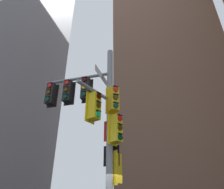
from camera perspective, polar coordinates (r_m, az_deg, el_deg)
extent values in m
cube|color=brown|center=(36.14, 14.86, 7.72)|extent=(14.62, 14.62, 44.53)
cylinder|color=gray|center=(7.69, -0.66, -10.92)|extent=(0.24, 0.24, 7.79)
cylinder|color=gray|center=(9.35, -9.68, 4.33)|extent=(3.08, 0.15, 0.13)
cylinder|color=gray|center=(7.57, -4.75, 0.83)|extent=(0.76, 1.76, 0.13)
cube|color=black|center=(9.02, -6.82, 0.96)|extent=(0.48, 0.03, 1.14)
cube|color=black|center=(8.87, -7.28, 1.54)|extent=(0.34, 0.34, 1.00)
cylinder|color=#360605|center=(8.89, -7.63, 4.11)|extent=(0.20, 0.06, 0.20)
cube|color=black|center=(8.95, -7.60, 4.78)|extent=(0.22, 0.07, 0.02)
cylinder|color=yellow|center=(8.71, -7.78, 2.16)|extent=(0.20, 0.06, 0.20)
cube|color=black|center=(8.77, -7.74, 2.86)|extent=(0.22, 0.07, 0.02)
cylinder|color=#06311C|center=(8.54, -7.93, 0.14)|extent=(0.20, 0.06, 0.20)
cube|color=black|center=(8.59, -7.89, 0.86)|extent=(0.22, 0.07, 0.02)
cube|color=black|center=(9.35, -11.62, 0.25)|extent=(0.48, 0.03, 1.14)
cube|color=black|center=(9.21, -12.15, 0.79)|extent=(0.34, 0.34, 1.00)
cylinder|color=red|center=(9.23, -12.49, 3.27)|extent=(0.20, 0.06, 0.20)
cube|color=black|center=(9.29, -12.43, 3.92)|extent=(0.22, 0.07, 0.02)
cylinder|color=#3C2C06|center=(9.05, -12.71, 1.38)|extent=(0.20, 0.06, 0.20)
cube|color=black|center=(9.11, -12.65, 2.06)|extent=(0.22, 0.07, 0.02)
cylinder|color=#06311C|center=(8.89, -12.95, -0.58)|extent=(0.20, 0.06, 0.20)
cube|color=black|center=(8.94, -12.88, 0.12)|extent=(0.22, 0.07, 0.02)
cube|color=black|center=(9.75, -16.07, -0.41)|extent=(0.48, 0.03, 1.14)
cube|color=black|center=(9.61, -16.64, 0.10)|extent=(0.34, 0.34, 1.00)
cylinder|color=red|center=(9.63, -16.96, 2.48)|extent=(0.20, 0.06, 0.20)
cube|color=black|center=(9.68, -16.88, 3.11)|extent=(0.22, 0.07, 0.02)
cylinder|color=#3C2C06|center=(9.46, -17.25, 0.66)|extent=(0.20, 0.06, 0.20)
cube|color=black|center=(9.51, -17.17, 1.31)|extent=(0.22, 0.07, 0.02)
cylinder|color=#06311C|center=(9.30, -17.55, -1.23)|extent=(0.20, 0.06, 0.20)
cube|color=black|center=(9.35, -17.47, -0.56)|extent=(0.22, 0.07, 0.02)
cube|color=yellow|center=(7.42, -6.05, -3.65)|extent=(0.20, 0.46, 1.14)
cube|color=yellow|center=(7.30, -4.93, -3.29)|extent=(0.44, 0.44, 1.00)
cylinder|color=#360605|center=(7.34, -3.63, -0.43)|extent=(0.13, 0.21, 0.20)
cube|color=black|center=(7.39, -3.57, 0.41)|extent=(0.14, 0.23, 0.02)
cylinder|color=#3C2C06|center=(7.18, -3.72, -2.90)|extent=(0.13, 0.21, 0.20)
cube|color=black|center=(7.23, -3.65, -2.03)|extent=(0.14, 0.23, 0.02)
cylinder|color=#19C672|center=(7.04, -3.80, -5.47)|extent=(0.13, 0.21, 0.20)
cube|color=black|center=(7.09, -3.74, -4.57)|extent=(0.14, 0.23, 0.02)
cube|color=gold|center=(8.06, -0.20, -1.89)|extent=(0.37, 0.35, 1.14)
cube|color=gold|center=(7.91, 0.42, -1.34)|extent=(0.48, 0.48, 1.00)
cylinder|color=red|center=(7.92, 1.07, 1.50)|extent=(0.19, 0.18, 0.20)
cube|color=black|center=(7.97, 1.08, 2.27)|extent=(0.21, 0.20, 0.02)
cylinder|color=#3C2C06|center=(7.75, 1.09, -0.74)|extent=(0.19, 0.18, 0.20)
cube|color=black|center=(7.80, 1.10, 0.06)|extent=(0.21, 0.20, 0.02)
cylinder|color=#06311C|center=(7.59, 1.11, -3.09)|extent=(0.19, 0.18, 0.20)
cube|color=black|center=(7.64, 1.13, -2.26)|extent=(0.21, 0.20, 0.02)
cube|color=yellow|center=(7.64, 0.07, -9.79)|extent=(0.25, 0.44, 1.14)
cube|color=yellow|center=(7.52, 1.14, -9.48)|extent=(0.46, 0.46, 1.00)
cylinder|color=red|center=(7.52, 2.26, -6.61)|extent=(0.14, 0.21, 0.20)
cube|color=black|center=(7.56, 2.28, -5.76)|extent=(0.16, 0.23, 0.02)
cylinder|color=#3C2C06|center=(7.39, 2.31, -9.13)|extent=(0.14, 0.21, 0.20)
cube|color=black|center=(7.43, 2.33, -8.25)|extent=(0.16, 0.23, 0.02)
cylinder|color=#06311C|center=(7.29, 2.37, -11.73)|extent=(0.14, 0.21, 0.20)
cube|color=black|center=(7.32, 2.38, -10.82)|extent=(0.16, 0.23, 0.02)
cube|color=gold|center=(7.52, -0.03, -19.66)|extent=(0.45, 0.22, 1.14)
cube|color=gold|center=(7.67, 0.93, -19.82)|extent=(0.45, 0.45, 1.00)
cylinder|color=red|center=(7.88, 1.86, -17.46)|extent=(0.21, 0.14, 0.20)
cube|color=black|center=(7.91, 1.87, -16.61)|extent=(0.23, 0.15, 0.02)
cylinder|color=#3C2C06|center=(7.82, 1.90, -19.98)|extent=(0.21, 0.14, 0.20)
cube|color=black|center=(7.85, 1.91, -19.12)|extent=(0.23, 0.15, 0.02)
cylinder|color=#06311C|center=(7.78, 1.94, -22.53)|extent=(0.21, 0.14, 0.20)
cube|color=black|center=(7.80, 1.96, -21.66)|extent=(0.23, 0.15, 0.02)
cube|color=white|center=(8.90, -2.71, 4.83)|extent=(0.10, 1.61, 0.28)
cube|color=#19479E|center=(8.90, -2.71, 4.83)|extent=(0.09, 1.57, 0.24)
cube|color=red|center=(7.94, -0.07, -9.97)|extent=(0.64, 0.07, 0.80)
cube|color=white|center=(7.94, -0.07, -9.97)|extent=(0.60, 0.06, 0.76)
cube|color=black|center=(7.70, -0.15, -16.64)|extent=(0.60, 0.04, 0.72)
cube|color=white|center=(7.70, -0.15, -16.64)|extent=(0.56, 0.03, 0.68)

